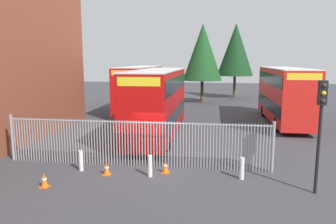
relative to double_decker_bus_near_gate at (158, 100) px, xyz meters
The scene contains 14 objects.
ground_plane 3.26m from the double_decker_bus_near_gate, 64.00° to the left, with size 100.00×100.00×0.00m, color #3D3D42.
palisade_fence 6.17m from the double_decker_bus_near_gate, 90.59° to the right, with size 12.81×0.14×2.35m.
double_decker_bus_near_gate is the anchor object (origin of this frame).
double_decker_bus_behind_fence_left 11.03m from the double_decker_bus_near_gate, 33.30° to the left, with size 2.54×10.81×4.42m.
double_decker_bus_behind_fence_right 10.54m from the double_decker_bus_near_gate, 109.53° to the left, with size 2.54×10.81×4.42m.
bollard_near_left 7.69m from the double_decker_bus_near_gate, 108.49° to the right, with size 0.20×0.20×0.95m, color silver.
bollard_center_front 7.66m from the double_decker_bus_near_gate, 82.89° to the right, with size 0.20×0.20×0.95m, color silver.
bollard_near_right 8.82m from the double_decker_bus_near_gate, 55.71° to the right, with size 0.20×0.20×0.95m, color silver.
traffic_cone_by_gate 7.79m from the double_decker_bus_near_gate, 97.80° to the right, with size 0.34×0.34×0.59m.
traffic_cone_mid_forecourt 7.29m from the double_decker_bus_near_gate, 77.46° to the right, with size 0.34×0.34×0.59m.
traffic_cone_near_kerb 9.84m from the double_decker_bus_near_gate, 108.36° to the right, with size 0.34×0.34×0.59m.
traffic_light_kerbside 11.14m from the double_decker_bus_near_gate, 47.61° to the right, with size 0.28×0.33×4.30m.
tree_tall_back 18.12m from the double_decker_bus_near_gate, 82.70° to the left, with size 4.59×4.59×9.23m.
tree_short_side 24.28m from the double_decker_bus_near_gate, 74.56° to the left, with size 4.75×4.75×9.77m.
Camera 1 is at (2.60, -14.36, 5.02)m, focal length 34.12 mm.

